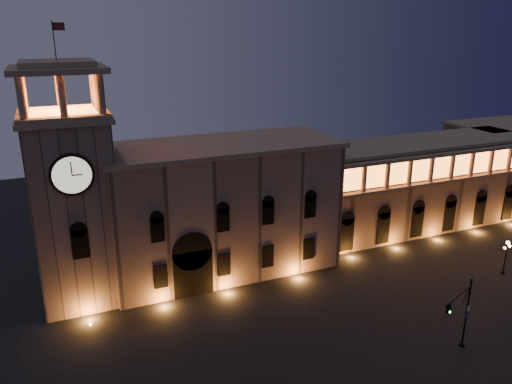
{
  "coord_description": "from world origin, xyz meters",
  "views": [
    {
      "loc": [
        -22.28,
        -37.45,
        31.8
      ],
      "look_at": [
        0.37,
        16.0,
        12.49
      ],
      "focal_mm": 35.0,
      "sensor_mm": 36.0,
      "label": 1
    }
  ],
  "objects": [
    {
      "name": "clock_tower",
      "position": [
        -20.5,
        20.98,
        12.5
      ],
      "size": [
        9.8,
        9.8,
        32.4
      ],
      "color": "#795C4F",
      "rests_on": "ground"
    },
    {
      "name": "secondary_building",
      "position": [
        58.0,
        30.0,
        7.0
      ],
      "size": [
        20.0,
        12.0,
        14.0
      ],
      "primitive_type": "cube",
      "color": "brown",
      "rests_on": "ground"
    },
    {
      "name": "colonnade_wing",
      "position": [
        32.0,
        23.92,
        7.33
      ],
      "size": [
        40.6,
        11.5,
        14.5
      ],
      "color": "brown",
      "rests_on": "ground"
    },
    {
      "name": "traffic_light",
      "position": [
        14.04,
        -5.27,
        4.14
      ],
      "size": [
        5.39,
        2.38,
        7.88
      ],
      "rotation": [
        0.0,
        0.0,
        0.38
      ],
      "color": "black",
      "rests_on": "ground"
    },
    {
      "name": "street_lamp_near",
      "position": [
        32.14,
        5.26,
        2.86
      ],
      "size": [
        1.66,
        0.51,
        4.8
      ],
      "rotation": [
        0.0,
        0.0,
        0.14
      ],
      "color": "black",
      "rests_on": "ground"
    },
    {
      "name": "government_building",
      "position": [
        -2.08,
        21.93,
        8.77
      ],
      "size": [
        30.8,
        12.8,
        17.6
      ],
      "color": "#795C4F",
      "rests_on": "ground"
    },
    {
      "name": "ground",
      "position": [
        0.0,
        0.0,
        0.0
      ],
      "size": [
        160.0,
        160.0,
        0.0
      ],
      "primitive_type": "plane",
      "color": "black",
      "rests_on": "ground"
    }
  ]
}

